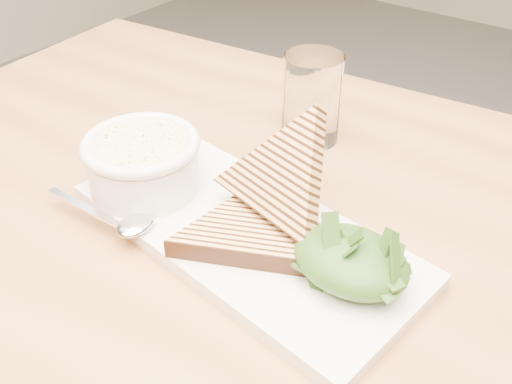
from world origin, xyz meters
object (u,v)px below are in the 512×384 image
Objects in this scene: platter at (245,233)px; glass_near at (312,99)px; soup_bowl at (144,168)px; table_top at (298,276)px.

glass_near is (-0.06, 0.22, 0.05)m from platter.
glass_near is at bearing 71.36° from soup_bowl.
soup_bowl is at bearing -175.62° from platter.
soup_bowl reaches higher than table_top.
glass_near is (0.08, 0.23, 0.02)m from soup_bowl.
glass_near is at bearing 120.44° from table_top.
table_top is 10.42× the size of soup_bowl.
table_top is 0.26m from glass_near.
glass_near reaches higher than soup_bowl.
table_top is at bearing -59.56° from glass_near.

